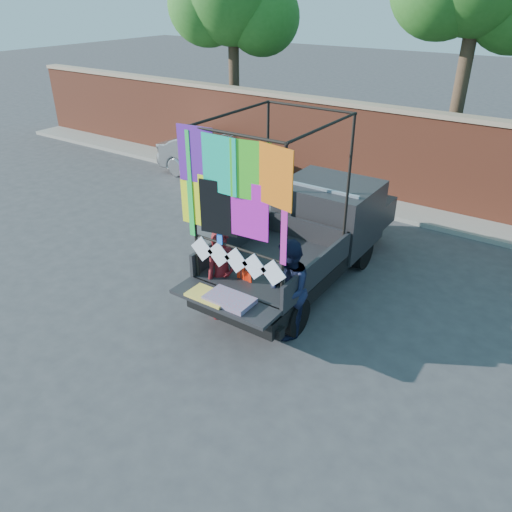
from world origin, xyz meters
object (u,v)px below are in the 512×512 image
Objects in this scene: sedan at (217,159)px; woman at (222,275)px; pickup_truck at (315,231)px; man at (288,290)px.

woman is at bearing -137.95° from sedan.
pickup_truck is at bearing -119.41° from sedan.
man is (0.73, -2.33, 0.01)m from pickup_truck.
woman is 0.94× the size of man.
man is at bearing -72.62° from pickup_truck.
sedan is 2.37× the size of woman.
woman is (-0.54, -2.50, -0.04)m from pickup_truck.
woman is at bearing -102.13° from pickup_truck.
sedan is at bearing -158.53° from man.
pickup_truck reaches higher than man.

